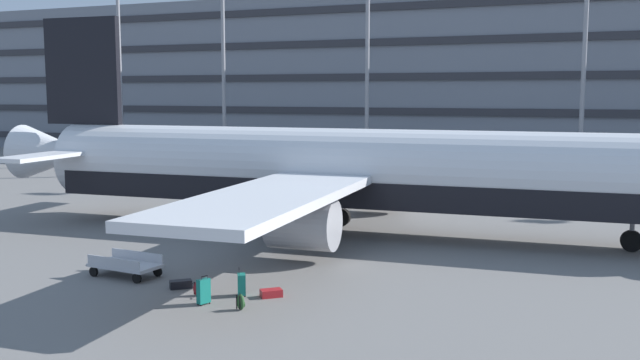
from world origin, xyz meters
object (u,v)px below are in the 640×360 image
object	(u,v)px
backpack_teal	(241,302)
baggage_cart	(125,265)
suitcase_silver	(204,291)
airliner	(349,172)
suitcase_black	(242,284)
suitcase_small	(181,284)
backpack_scuffed	(198,289)
suitcase_large	(271,293)

from	to	relation	value
backpack_teal	baggage_cart	size ratio (longest dim) A/B	0.17
suitcase_silver	backpack_teal	distance (m)	1.39
airliner	suitcase_black	distance (m)	11.74
backpack_teal	suitcase_small	bearing A→B (deg)	155.95
airliner	backpack_scuffed	world-z (taller)	airliner
baggage_cart	suitcase_silver	bearing A→B (deg)	-22.95
backpack_scuffed	suitcase_silver	bearing A→B (deg)	-47.89
airliner	suitcase_small	distance (m)	11.95
suitcase_black	baggage_cart	xyz separation A→B (m)	(-5.17, 0.58, 0.03)
suitcase_silver	backpack_teal	size ratio (longest dim) A/B	1.69
suitcase_black	suitcase_small	distance (m)	2.40
suitcase_large	backpack_scuffed	xyz separation A→B (m)	(-2.30, -0.83, 0.11)
airliner	backpack_scuffed	bearing A→B (deg)	-94.35
baggage_cart	suitcase_small	bearing A→B (deg)	-11.81
airliner	suitcase_large	size ratio (longest dim) A/B	48.07
airliner	backpack_teal	distance (m)	13.18
suitcase_silver	backpack_scuffed	xyz separation A→B (m)	(-0.69, 0.76, -0.20)
airliner	suitcase_small	world-z (taller)	airliner
suitcase_silver	backpack_scuffed	distance (m)	1.05
suitcase_large	backpack_teal	xyz separation A→B (m)	(-0.23, -1.65, 0.12)
suitcase_small	baggage_cart	size ratio (longest dim) A/B	0.24
suitcase_black	suitcase_silver	size ratio (longest dim) A/B	1.00
suitcase_small	backpack_teal	size ratio (longest dim) A/B	1.44
suitcase_large	suitcase_small	world-z (taller)	suitcase_small
airliner	backpack_teal	bearing A→B (deg)	-84.86
backpack_teal	backpack_scuffed	distance (m)	2.23
suitcase_silver	baggage_cart	bearing A→B (deg)	157.05
suitcase_small	suitcase_silver	bearing A→B (deg)	-37.36
suitcase_black	backpack_scuffed	size ratio (longest dim) A/B	1.72
baggage_cart	suitcase_large	bearing A→B (deg)	-3.06
suitcase_large	backpack_teal	world-z (taller)	backpack_teal
suitcase_black	backpack_teal	bearing A→B (deg)	-62.07
airliner	baggage_cart	size ratio (longest dim) A/B	11.41
backpack_teal	baggage_cart	world-z (taller)	baggage_cart
suitcase_small	backpack_teal	distance (m)	3.43
suitcase_black	baggage_cart	world-z (taller)	suitcase_black
suitcase_black	backpack_teal	xyz separation A→B (m)	(0.74, -1.40, -0.15)
suitcase_large	baggage_cart	bearing A→B (deg)	176.94
backpack_teal	suitcase_silver	bearing A→B (deg)	177.53
suitcase_black	suitcase_silver	distance (m)	1.48
backpack_teal	suitcase_large	bearing A→B (deg)	82.01
suitcase_large	backpack_scuffed	size ratio (longest dim) A/B	1.45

